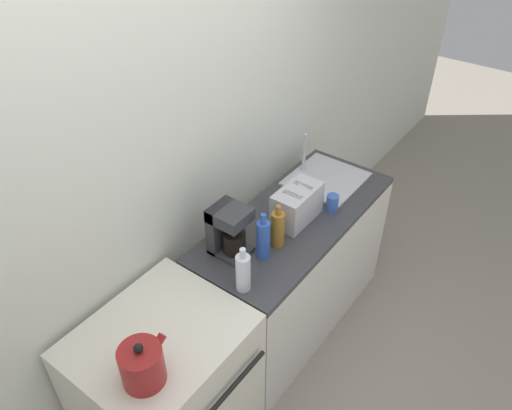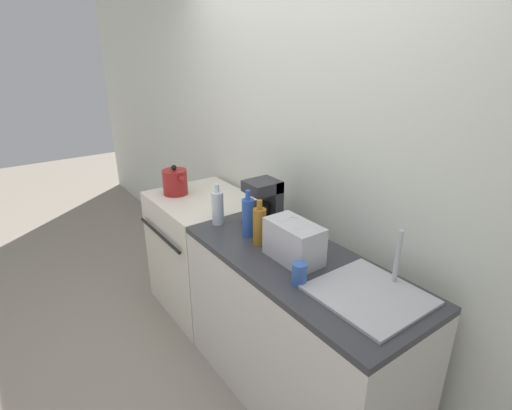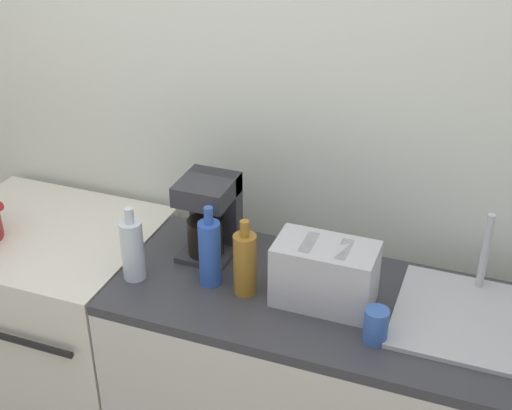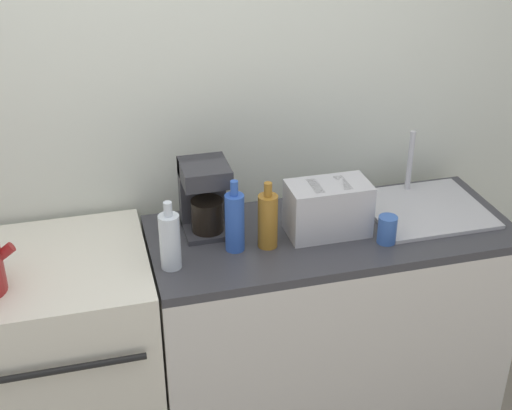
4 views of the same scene
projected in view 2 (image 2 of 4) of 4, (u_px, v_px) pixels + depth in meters
ground_plane at (209, 363)px, 2.66m from camera, size 12.00×12.00×0.00m
wall_back at (298, 157)px, 2.57m from camera, size 8.00×0.05×2.60m
stove at (205, 251)px, 3.12m from camera, size 0.78×0.70×0.92m
counter_block at (296, 331)px, 2.27m from camera, size 1.43×0.60×0.92m
kettle at (175, 182)px, 3.00m from camera, size 0.23×0.18×0.23m
toaster at (294, 242)px, 2.07m from camera, size 0.31×0.18×0.21m
coffee_maker at (265, 201)px, 2.47m from camera, size 0.18×0.20×0.29m
sink_tray at (370, 293)px, 1.80m from camera, size 0.47×0.44×0.28m
bottle_blue at (248, 217)px, 2.33m from camera, size 0.07×0.07×0.28m
bottle_clear at (218, 207)px, 2.49m from camera, size 0.08×0.08×0.26m
bottle_amber at (260, 226)px, 2.24m from camera, size 0.07×0.07×0.26m
cup_blue at (299, 274)px, 1.87m from camera, size 0.07×0.07×0.11m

